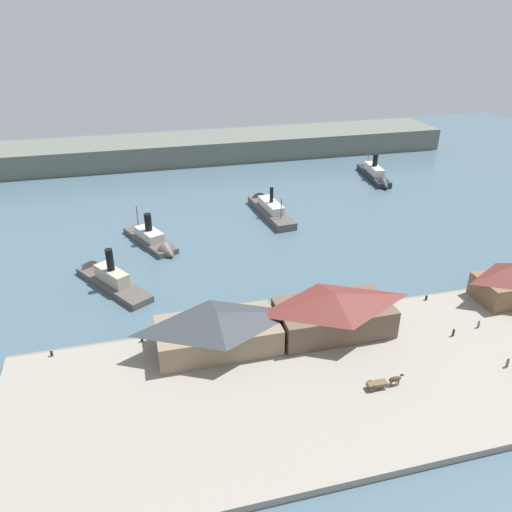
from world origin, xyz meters
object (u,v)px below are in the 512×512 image
object	(u,v)px
mooring_post_center_east	(426,298)
ferry_approaching_east	(155,241)
ferry_outer_harbor	(376,176)
pedestrian_standing_center	(454,332)
ferry_shed_central_terminal	(218,330)
ferry_moored_east	(267,207)
ferry_shed_customs_shed	(334,312)
mooring_post_west	(52,354)
pedestrian_at_waters_edge	(479,324)
pedestrian_near_west_shed	(508,363)
ferry_moored_west	(106,277)
horse_cart	(384,382)
mooring_post_center_west	(142,339)

from	to	relation	value
mooring_post_center_east	ferry_approaching_east	size ratio (longest dim) A/B	0.04
ferry_outer_harbor	pedestrian_standing_center	bearing A→B (deg)	-108.20
ferry_shed_central_terminal	ferry_moored_east	size ratio (longest dim) A/B	0.78
ferry_shed_customs_shed	mooring_post_west	world-z (taller)	ferry_shed_customs_shed
pedestrian_standing_center	mooring_post_west	world-z (taller)	pedestrian_standing_center
ferry_shed_central_terminal	pedestrian_at_waters_edge	world-z (taller)	ferry_shed_central_terminal
ferry_shed_central_terminal	pedestrian_standing_center	bearing A→B (deg)	-10.32
ferry_moored_east	pedestrian_near_west_shed	bearing A→B (deg)	-76.58
mooring_post_west	ferry_outer_harbor	distance (m)	120.15
ferry_shed_customs_shed	ferry_moored_east	size ratio (longest dim) A/B	0.77
pedestrian_at_waters_edge	ferry_moored_west	bearing A→B (deg)	151.21
ferry_approaching_east	mooring_post_west	bearing A→B (deg)	-115.96
ferry_shed_customs_shed	pedestrian_near_west_shed	bearing A→B (deg)	-35.59
pedestrian_at_waters_edge	ferry_outer_harbor	bearing A→B (deg)	75.24
ferry_shed_customs_shed	pedestrian_at_waters_edge	world-z (taller)	ferry_shed_customs_shed
ferry_shed_central_terminal	pedestrian_standing_center	world-z (taller)	ferry_shed_central_terminal
mooring_post_center_east	pedestrian_at_waters_edge	bearing A→B (deg)	-69.65
pedestrian_near_west_shed	ferry_moored_west	xyz separation A→B (m)	(-62.14, 46.05, -0.59)
ferry_approaching_east	pedestrian_near_west_shed	bearing A→B (deg)	-50.48
pedestrian_at_waters_edge	mooring_post_west	world-z (taller)	pedestrian_at_waters_edge
ferry_shed_central_terminal	horse_cart	world-z (taller)	ferry_shed_central_terminal
pedestrian_near_west_shed	ferry_approaching_east	bearing A→B (deg)	129.52
pedestrian_near_west_shed	pedestrian_at_waters_edge	bearing A→B (deg)	76.81
ferry_moored_west	ferry_outer_harbor	bearing A→B (deg)	29.23
pedestrian_at_waters_edge	ferry_moored_west	size ratio (longest dim) A/B	0.07
ferry_shed_customs_shed	mooring_post_center_east	world-z (taller)	ferry_shed_customs_shed
ferry_shed_central_terminal	pedestrian_near_west_shed	size ratio (longest dim) A/B	11.98
ferry_shed_customs_shed	pedestrian_at_waters_edge	xyz separation A→B (m)	(25.48, -5.93, -3.09)
pedestrian_at_waters_edge	mooring_post_center_west	world-z (taller)	pedestrian_at_waters_edge
pedestrian_at_waters_edge	mooring_post_center_west	distance (m)	59.41
pedestrian_at_waters_edge	ferry_moored_east	bearing A→B (deg)	107.46
ferry_outer_harbor	ferry_approaching_east	bearing A→B (deg)	-156.37
mooring_post_center_east	ferry_outer_harbor	size ratio (longest dim) A/B	0.04
pedestrian_at_waters_edge	ferry_outer_harbor	distance (m)	86.92
horse_cart	ferry_outer_harbor	bearing A→B (deg)	63.97
ferry_shed_customs_shed	pedestrian_near_west_shed	world-z (taller)	ferry_shed_customs_shed
ferry_approaching_east	ferry_moored_west	distance (m)	19.24
pedestrian_standing_center	ferry_moored_west	distance (m)	69.22
mooring_post_center_east	ferry_moored_east	bearing A→B (deg)	106.89
pedestrian_near_west_shed	pedestrian_standing_center	distance (m)	10.05
ferry_outer_harbor	ferry_moored_west	xyz separation A→B (m)	(-86.75, -48.54, -0.26)
pedestrian_at_waters_edge	ferry_moored_east	xyz separation A→B (m)	(-20.64, 65.60, -0.46)
ferry_outer_harbor	horse_cart	bearing A→B (deg)	-116.03
horse_cart	pedestrian_standing_center	distance (m)	19.91
ferry_shed_central_terminal	mooring_post_center_east	bearing A→B (deg)	5.96
pedestrian_near_west_shed	ferry_moored_east	xyz separation A→B (m)	(-18.17, 76.14, -0.55)
ferry_shed_customs_shed	mooring_post_center_west	xyz separation A→B (m)	(-32.92, 4.95, -3.33)
mooring_post_center_east	pedestrian_near_west_shed	bearing A→B (deg)	-86.02
ferry_shed_customs_shed	ferry_approaching_east	xyz separation A→B (m)	(-27.80, 45.12, -3.69)
mooring_post_center_west	mooring_post_west	distance (m)	14.56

